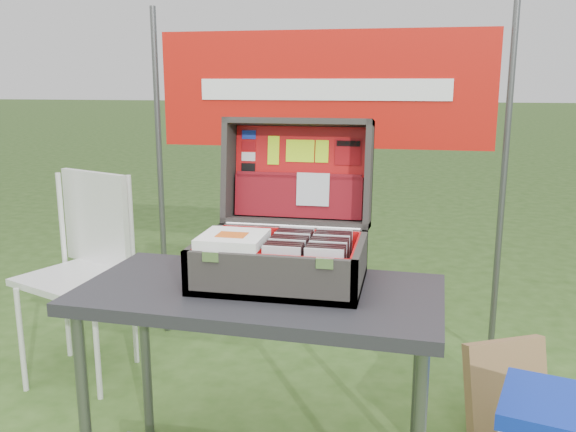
% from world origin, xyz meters
% --- Properties ---
extents(table, '(1.15, 0.61, 0.70)m').
position_xyz_m(table, '(-0.02, -0.08, 0.35)').
color(table, black).
rests_on(table, ground).
extents(table_top, '(1.15, 0.61, 0.04)m').
position_xyz_m(table_top, '(-0.02, -0.08, 0.68)').
color(table_top, black).
rests_on(table_top, ground).
extents(table_leg_fl, '(0.04, 0.04, 0.66)m').
position_xyz_m(table_leg_fl, '(-0.52, -0.30, 0.33)').
color(table_leg_fl, '#59595B').
rests_on(table_leg_fl, ground).
extents(table_leg_bl, '(0.04, 0.04, 0.66)m').
position_xyz_m(table_leg_bl, '(-0.52, 0.14, 0.33)').
color(table_leg_bl, '#59595B').
rests_on(table_leg_bl, ground).
extents(table_leg_br, '(0.04, 0.04, 0.66)m').
position_xyz_m(table_leg_br, '(0.48, 0.14, 0.33)').
color(table_leg_br, '#59595B').
rests_on(table_leg_br, ground).
extents(suitcase, '(0.53, 0.54, 0.50)m').
position_xyz_m(suitcase, '(0.03, 0.05, 0.96)').
color(suitcase, '#433F3A').
rests_on(suitcase, table).
extents(suitcase_base_bottom, '(0.53, 0.38, 0.02)m').
position_xyz_m(suitcase_base_bottom, '(0.03, -0.01, 0.72)').
color(suitcase_base_bottom, '#433F3A').
rests_on(suitcase_base_bottom, table_top).
extents(suitcase_base_wall_front, '(0.53, 0.02, 0.14)m').
position_xyz_m(suitcase_base_wall_front, '(0.03, -0.19, 0.78)').
color(suitcase_base_wall_front, '#433F3A').
rests_on(suitcase_base_wall_front, table_top).
extents(suitcase_base_wall_back, '(0.53, 0.02, 0.14)m').
position_xyz_m(suitcase_base_wall_back, '(0.03, 0.17, 0.78)').
color(suitcase_base_wall_back, '#433F3A').
rests_on(suitcase_base_wall_back, table_top).
extents(suitcase_base_wall_left, '(0.02, 0.38, 0.14)m').
position_xyz_m(suitcase_base_wall_left, '(-0.22, -0.01, 0.78)').
color(suitcase_base_wall_left, '#433F3A').
rests_on(suitcase_base_wall_left, table_top).
extents(suitcase_base_wall_right, '(0.02, 0.38, 0.14)m').
position_xyz_m(suitcase_base_wall_right, '(0.29, -0.01, 0.78)').
color(suitcase_base_wall_right, '#433F3A').
rests_on(suitcase_base_wall_right, table_top).
extents(suitcase_liner_floor, '(0.48, 0.33, 0.01)m').
position_xyz_m(suitcase_liner_floor, '(0.03, -0.01, 0.73)').
color(suitcase_liner_floor, red).
rests_on(suitcase_liner_floor, suitcase_base_bottom).
extents(suitcase_latch_left, '(0.05, 0.01, 0.03)m').
position_xyz_m(suitcase_latch_left, '(-0.14, -0.20, 0.84)').
color(suitcase_latch_left, silver).
rests_on(suitcase_latch_left, suitcase_base_wall_front).
extents(suitcase_latch_right, '(0.05, 0.01, 0.03)m').
position_xyz_m(suitcase_latch_right, '(0.20, -0.20, 0.84)').
color(suitcase_latch_right, silver).
rests_on(suitcase_latch_right, suitcase_base_wall_front).
extents(suitcase_hinge, '(0.47, 0.02, 0.02)m').
position_xyz_m(suitcase_hinge, '(0.03, 0.18, 0.85)').
color(suitcase_hinge, silver).
rests_on(suitcase_hinge, suitcase_base_wall_back).
extents(suitcase_lid_back, '(0.53, 0.07, 0.37)m').
position_xyz_m(suitcase_lid_back, '(0.03, 0.33, 1.01)').
color(suitcase_lid_back, '#433F3A').
rests_on(suitcase_lid_back, suitcase_base_wall_back).
extents(suitcase_lid_rim_far, '(0.53, 0.14, 0.04)m').
position_xyz_m(suitcase_lid_rim_far, '(0.03, 0.30, 1.20)').
color(suitcase_lid_rim_far, '#433F3A').
rests_on(suitcase_lid_rim_far, suitcase_lid_back).
extents(suitcase_lid_rim_near, '(0.53, 0.14, 0.04)m').
position_xyz_m(suitcase_lid_rim_near, '(0.03, 0.25, 0.85)').
color(suitcase_lid_rim_near, '#433F3A').
rests_on(suitcase_lid_rim_near, suitcase_lid_back).
extents(suitcase_lid_rim_left, '(0.02, 0.19, 0.39)m').
position_xyz_m(suitcase_lid_rim_left, '(-0.22, 0.27, 1.02)').
color(suitcase_lid_rim_left, '#433F3A').
rests_on(suitcase_lid_rim_left, suitcase_lid_back).
extents(suitcase_lid_rim_right, '(0.02, 0.19, 0.39)m').
position_xyz_m(suitcase_lid_rim_right, '(0.29, 0.27, 1.02)').
color(suitcase_lid_rim_right, '#433F3A').
rests_on(suitcase_lid_rim_right, suitcase_lid_back).
extents(suitcase_lid_liner, '(0.48, 0.05, 0.33)m').
position_xyz_m(suitcase_lid_liner, '(0.03, 0.32, 1.02)').
color(suitcase_lid_liner, red).
rests_on(suitcase_lid_liner, suitcase_lid_back).
extents(suitcase_liner_wall_front, '(0.48, 0.01, 0.12)m').
position_xyz_m(suitcase_liner_wall_front, '(0.03, -0.17, 0.79)').
color(suitcase_liner_wall_front, red).
rests_on(suitcase_liner_wall_front, suitcase_base_bottom).
extents(suitcase_liner_wall_back, '(0.48, 0.01, 0.12)m').
position_xyz_m(suitcase_liner_wall_back, '(0.03, 0.15, 0.79)').
color(suitcase_liner_wall_back, red).
rests_on(suitcase_liner_wall_back, suitcase_base_bottom).
extents(suitcase_liner_wall_left, '(0.01, 0.33, 0.12)m').
position_xyz_m(suitcase_liner_wall_left, '(-0.21, -0.01, 0.79)').
color(suitcase_liner_wall_left, red).
rests_on(suitcase_liner_wall_left, suitcase_base_bottom).
extents(suitcase_liner_wall_right, '(0.01, 0.33, 0.12)m').
position_xyz_m(suitcase_liner_wall_right, '(0.27, -0.01, 0.79)').
color(suitcase_liner_wall_right, red).
rests_on(suitcase_liner_wall_right, suitcase_base_bottom).
extents(suitcase_lid_pocket, '(0.46, 0.05, 0.15)m').
position_xyz_m(suitcase_lid_pocket, '(0.03, 0.29, 0.93)').
color(suitcase_lid_pocket, maroon).
rests_on(suitcase_lid_pocket, suitcase_lid_liner).
extents(suitcase_pocket_edge, '(0.45, 0.02, 0.02)m').
position_xyz_m(suitcase_pocket_edge, '(0.03, 0.29, 1.01)').
color(suitcase_pocket_edge, maroon).
rests_on(suitcase_pocket_edge, suitcase_lid_pocket).
extents(suitcase_pocket_cd, '(0.12, 0.03, 0.12)m').
position_xyz_m(suitcase_pocket_cd, '(0.09, 0.27, 0.96)').
color(suitcase_pocket_cd, silver).
rests_on(suitcase_pocket_cd, suitcase_lid_pocket).
extents(lid_sticker_cc_a, '(0.05, 0.01, 0.03)m').
position_xyz_m(lid_sticker_cc_a, '(-0.16, 0.33, 1.15)').
color(lid_sticker_cc_a, '#1933B2').
rests_on(lid_sticker_cc_a, suitcase_lid_liner).
extents(lid_sticker_cc_b, '(0.05, 0.01, 0.03)m').
position_xyz_m(lid_sticker_cc_b, '(-0.16, 0.32, 1.11)').
color(lid_sticker_cc_b, '#9A0B11').
rests_on(lid_sticker_cc_b, suitcase_lid_liner).
extents(lid_sticker_cc_c, '(0.05, 0.01, 0.03)m').
position_xyz_m(lid_sticker_cc_c, '(-0.16, 0.32, 1.07)').
color(lid_sticker_cc_c, white).
rests_on(lid_sticker_cc_c, suitcase_lid_liner).
extents(lid_sticker_cc_d, '(0.05, 0.01, 0.03)m').
position_xyz_m(lid_sticker_cc_d, '(-0.16, 0.31, 1.03)').
color(lid_sticker_cc_d, black).
rests_on(lid_sticker_cc_d, suitcase_lid_liner).
extents(lid_card_neon_tall, '(0.04, 0.02, 0.10)m').
position_xyz_m(lid_card_neon_tall, '(-0.07, 0.32, 1.09)').
color(lid_card_neon_tall, '#C5FE18').
rests_on(lid_card_neon_tall, suitcase_lid_liner).
extents(lid_card_neon_main, '(0.10, 0.01, 0.08)m').
position_xyz_m(lid_card_neon_main, '(0.03, 0.32, 1.09)').
color(lid_card_neon_main, '#C5FE18').
rests_on(lid_card_neon_main, suitcase_lid_liner).
extents(lid_card_neon_small, '(0.05, 0.01, 0.08)m').
position_xyz_m(lid_card_neon_small, '(0.11, 0.32, 1.09)').
color(lid_card_neon_small, '#C5FE18').
rests_on(lid_card_neon_small, suitcase_lid_liner).
extents(lid_sticker_band, '(0.09, 0.02, 0.09)m').
position_xyz_m(lid_sticker_band, '(0.21, 0.32, 1.09)').
color(lid_sticker_band, '#9A0B11').
rests_on(lid_sticker_band, suitcase_lid_liner).
extents(lid_sticker_band_bar, '(0.08, 0.01, 0.02)m').
position_xyz_m(lid_sticker_band_bar, '(0.21, 0.33, 1.12)').
color(lid_sticker_band_bar, black).
rests_on(lid_sticker_band_bar, suitcase_lid_liner).
extents(cd_left_0, '(0.12, 0.01, 0.13)m').
position_xyz_m(cd_left_0, '(0.07, -0.15, 0.80)').
color(cd_left_0, silver).
rests_on(cd_left_0, suitcase_liner_floor).
extents(cd_left_1, '(0.12, 0.01, 0.13)m').
position_xyz_m(cd_left_1, '(0.07, -0.13, 0.80)').
color(cd_left_1, black).
rests_on(cd_left_1, suitcase_liner_floor).
extents(cd_left_2, '(0.12, 0.01, 0.13)m').
position_xyz_m(cd_left_2, '(0.07, -0.11, 0.80)').
color(cd_left_2, black).
rests_on(cd_left_2, suitcase_liner_floor).
extents(cd_left_3, '(0.12, 0.01, 0.13)m').
position_xyz_m(cd_left_3, '(0.07, -0.09, 0.80)').
color(cd_left_3, black).
rests_on(cd_left_3, suitcase_liner_floor).
extents(cd_left_4, '(0.12, 0.01, 0.13)m').
position_xyz_m(cd_left_4, '(0.07, -0.07, 0.80)').
color(cd_left_4, silver).
rests_on(cd_left_4, suitcase_liner_floor).
extents(cd_left_5, '(0.12, 0.01, 0.13)m').
position_xyz_m(cd_left_5, '(0.07, -0.05, 0.80)').
color(cd_left_5, black).
rests_on(cd_left_5, suitcase_liner_floor).
extents(cd_left_6, '(0.12, 0.01, 0.13)m').
position_xyz_m(cd_left_6, '(0.07, -0.03, 0.80)').
color(cd_left_6, black).
rests_on(cd_left_6, suitcase_liner_floor).
extents(cd_left_7, '(0.12, 0.01, 0.13)m').
position_xyz_m(cd_left_7, '(0.07, -0.01, 0.80)').
color(cd_left_7, black).
rests_on(cd_left_7, suitcase_liner_floor).
extents(cd_left_8, '(0.12, 0.01, 0.13)m').
position_xyz_m(cd_left_8, '(0.07, 0.01, 0.80)').
color(cd_left_8, silver).
rests_on(cd_left_8, suitcase_liner_floor).
extents(cd_left_9, '(0.12, 0.01, 0.13)m').
position_xyz_m(cd_left_9, '(0.07, 0.03, 0.80)').
color(cd_left_9, black).
rests_on(cd_left_9, suitcase_liner_floor).
extents(cd_left_10, '(0.12, 0.01, 0.13)m').
position_xyz_m(cd_left_10, '(0.07, 0.05, 0.80)').
color(cd_left_10, black).
rests_on(cd_left_10, suitcase_liner_floor).
extents(cd_left_11, '(0.12, 0.01, 0.13)m').
position_xyz_m(cd_left_11, '(0.07, 0.07, 0.80)').
color(cd_left_11, black).
rests_on(cd_left_11, suitcase_liner_floor).
extents(cd_left_12, '(0.12, 0.01, 0.13)m').
position_xyz_m(cd_left_12, '(0.07, 0.09, 0.80)').
color(cd_left_12, silver).
rests_on(cd_left_12, suitcase_liner_floor).
extents(cd_right_0, '(0.12, 0.01, 0.13)m').
position_xyz_m(cd_right_0, '(0.19, -0.15, 0.80)').
color(cd_right_0, silver).
rests_on(cd_right_0, suitcase_liner_floor).
extents(cd_right_1, '(0.12, 0.01, 0.13)m').
position_xyz_m(cd_right_1, '(0.19, -0.13, 0.80)').
color(cd_right_1, black).
rests_on(cd_right_1, suitcase_liner_floor).
extents(cd_right_2, '(0.12, 0.01, 0.13)m').
position_xyz_m(cd_right_2, '(0.19, -0.11, 0.80)').
color(cd_right_2, black).
rests_on(cd_right_2, suitcase_liner_floor).
extents(cd_right_3, '(0.12, 0.01, 0.13)m').
position_xyz_m(cd_right_3, '(0.19, -0.09, 0.80)').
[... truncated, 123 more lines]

